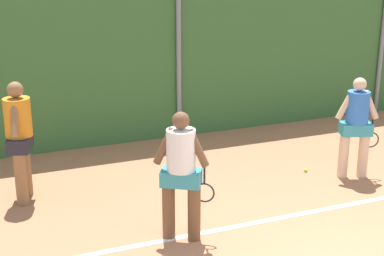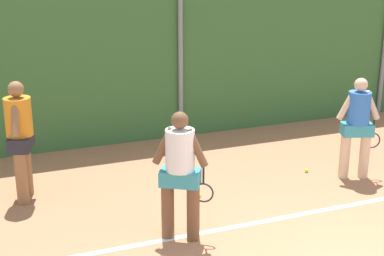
{
  "view_description": "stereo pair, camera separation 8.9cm",
  "coord_description": "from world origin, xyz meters",
  "px_view_note": "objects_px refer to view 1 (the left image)",
  "views": [
    {
      "loc": [
        -4.01,
        -4.67,
        3.79
      ],
      "look_at": [
        -0.97,
        2.88,
        1.23
      ],
      "focal_mm": 52.77,
      "sensor_mm": 36.0,
      "label": 1
    },
    {
      "loc": [
        -3.93,
        -4.7,
        3.79
      ],
      "look_at": [
        -0.97,
        2.88,
        1.23
      ],
      "focal_mm": 52.77,
      "sensor_mm": 36.0,
      "label": 2
    }
  ],
  "objects_px": {
    "player_foreground_near": "(181,169)",
    "player_midcourt": "(357,122)",
    "tennis_ball_2": "(306,170)",
    "player_backcourt_far": "(19,135)",
    "tennis_ball_3": "(199,195)"
  },
  "relations": [
    {
      "from": "tennis_ball_2",
      "to": "tennis_ball_3",
      "type": "relative_size",
      "value": 1.0
    },
    {
      "from": "player_backcourt_far",
      "to": "tennis_ball_2",
      "type": "bearing_deg",
      "value": 97.92
    },
    {
      "from": "player_midcourt",
      "to": "tennis_ball_2",
      "type": "height_order",
      "value": "player_midcourt"
    },
    {
      "from": "player_foreground_near",
      "to": "tennis_ball_3",
      "type": "xyz_separation_m",
      "value": [
        0.74,
        1.16,
        -0.98
      ]
    },
    {
      "from": "player_foreground_near",
      "to": "player_backcourt_far",
      "type": "distance_m",
      "value": 2.82
    },
    {
      "from": "tennis_ball_2",
      "to": "player_foreground_near",
      "type": "bearing_deg",
      "value": -153.74
    },
    {
      "from": "player_foreground_near",
      "to": "tennis_ball_2",
      "type": "height_order",
      "value": "player_foreground_near"
    },
    {
      "from": "player_backcourt_far",
      "to": "tennis_ball_2",
      "type": "relative_size",
      "value": 29.06
    },
    {
      "from": "player_foreground_near",
      "to": "player_backcourt_far",
      "type": "height_order",
      "value": "player_backcourt_far"
    },
    {
      "from": "player_midcourt",
      "to": "player_backcourt_far",
      "type": "distance_m",
      "value": 5.55
    },
    {
      "from": "player_foreground_near",
      "to": "tennis_ball_3",
      "type": "distance_m",
      "value": 1.69
    },
    {
      "from": "player_foreground_near",
      "to": "player_midcourt",
      "type": "bearing_deg",
      "value": 46.94
    },
    {
      "from": "player_foreground_near",
      "to": "player_backcourt_far",
      "type": "relative_size",
      "value": 0.94
    },
    {
      "from": "player_foreground_near",
      "to": "tennis_ball_2",
      "type": "relative_size",
      "value": 27.44
    },
    {
      "from": "player_backcourt_far",
      "to": "tennis_ball_2",
      "type": "height_order",
      "value": "player_backcourt_far"
    }
  ]
}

